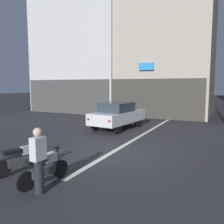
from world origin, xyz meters
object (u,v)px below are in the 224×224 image
car_white_crossing_near (118,115)px  motorcycle_white_row_left_mid (45,168)px  motorcycle_silver_row_leftmost (21,159)px  person_by_motorcycles (38,160)px

car_white_crossing_near → motorcycle_white_row_left_mid: size_ratio=2.58×
car_white_crossing_near → motorcycle_silver_row_leftmost: 8.00m
motorcycle_silver_row_leftmost → person_by_motorcycles: person_by_motorcycles is taller
motorcycle_silver_row_leftmost → motorcycle_white_row_left_mid: 1.23m
car_white_crossing_near → person_by_motorcycles: person_by_motorcycles is taller
car_white_crossing_near → motorcycle_silver_row_leftmost: size_ratio=2.67×
motorcycle_white_row_left_mid → car_white_crossing_near: bearing=101.2°
motorcycle_silver_row_leftmost → motorcycle_white_row_left_mid: size_ratio=0.96×
motorcycle_silver_row_leftmost → person_by_motorcycles: (1.47, -0.81, 0.40)m
motorcycle_white_row_left_mid → person_by_motorcycles: size_ratio=0.99×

